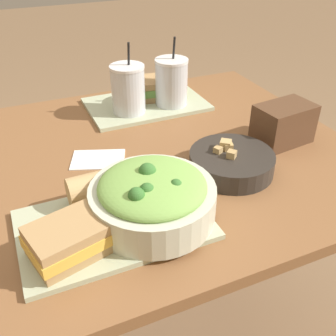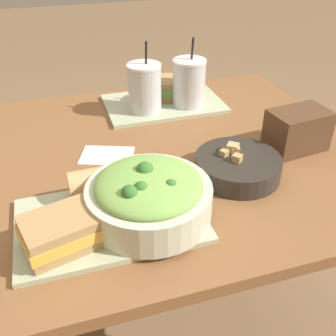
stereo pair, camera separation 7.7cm
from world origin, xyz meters
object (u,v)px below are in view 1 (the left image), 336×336
drink_cup_red (171,84)px  chip_bag (283,124)px  drink_cup_dark (128,91)px  baguette_near (108,185)px  sandwich_far (160,87)px  salad_bowl (153,196)px  soup_bowl (231,162)px  sandwich_near (70,239)px  napkin_folded (98,159)px

drink_cup_red → chip_bag: 0.38m
drink_cup_dark → chip_bag: (0.33, -0.33, -0.03)m
baguette_near → sandwich_far: bearing=-35.3°
baguette_near → drink_cup_red: size_ratio=0.79×
salad_bowl → drink_cup_red: bearing=62.1°
salad_bowl → soup_bowl: bearing=21.2°
salad_bowl → drink_cup_dark: 0.51m
sandwich_near → chip_bag: size_ratio=1.02×
baguette_near → sandwich_far: (0.32, 0.47, -0.00)m
sandwich_far → chip_bag: chip_bag is taller
soup_bowl → sandwich_far: bearing=89.0°
sandwich_far → napkin_folded: size_ratio=1.01×
soup_bowl → baguette_near: (-0.31, 0.00, 0.02)m
salad_bowl → baguette_near: bearing=124.4°
salad_bowl → napkin_folded: bearing=98.8°
drink_cup_red → napkin_folded: bearing=-144.0°
baguette_near → drink_cup_dark: bearing=-26.0°
drink_cup_red → chip_bag: (0.19, -0.33, -0.03)m
sandwich_near → napkin_folded: 0.34m
drink_cup_dark → drink_cup_red: (0.14, 0.00, 0.00)m
sandwich_near → napkin_folded: sandwich_near is taller
salad_bowl → napkin_folded: (-0.04, 0.28, -0.06)m
chip_bag → sandwich_near: bearing=-168.7°
sandwich_near → sandwich_far: 0.74m
sandwich_far → drink_cup_red: (0.01, -0.07, 0.04)m
soup_bowl → drink_cup_red: drink_cup_red is taller
salad_bowl → drink_cup_dark: bearing=76.5°
salad_bowl → sandwich_far: salad_bowl is taller
sandwich_near → drink_cup_dark: size_ratio=0.78×
chip_bag → baguette_near: bearing=-178.7°
sandwich_far → drink_cup_red: size_ratio=0.75×
salad_bowl → sandwich_near: (-0.17, -0.04, -0.02)m
sandwich_far → chip_bag: (0.20, -0.40, 0.01)m
soup_bowl → drink_cup_dark: drink_cup_dark is taller
drink_cup_dark → chip_bag: 0.47m
drink_cup_red → chip_bag: size_ratio=1.31×
chip_bag → napkin_folded: chip_bag is taller
sandwich_far → drink_cup_red: bearing=-71.7°
baguette_near → napkin_folded: size_ratio=1.06×
drink_cup_red → napkin_folded: (-0.31, -0.22, -0.08)m
napkin_folded → soup_bowl: bearing=-32.2°
soup_bowl → sandwich_far: sandwich_far is taller
salad_bowl → drink_cup_red: 0.56m
chip_bag → napkin_folded: (-0.49, 0.11, -0.05)m
baguette_near → sandwich_near: bearing=138.5°
napkin_folded → chip_bag: bearing=-12.4°
sandwich_far → salad_bowl: bearing=-104.2°
baguette_near → drink_cup_red: drink_cup_red is taller
soup_bowl → chip_bag: bearing=19.5°
sandwich_far → drink_cup_dark: 0.16m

